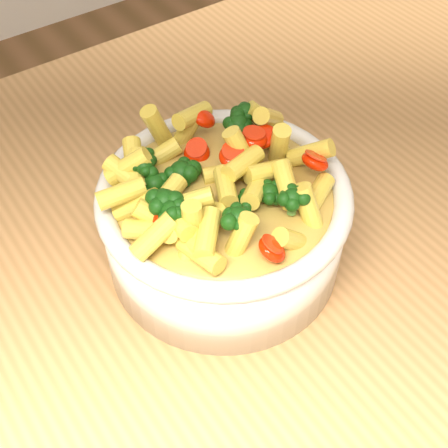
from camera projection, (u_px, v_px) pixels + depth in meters
table at (305, 265)px, 0.73m from camera, size 1.20×0.80×0.90m
serving_bowl at (224, 223)px, 0.57m from camera, size 0.23×0.23×0.10m
pasta_salad at (224, 176)px, 0.52m from camera, size 0.18×0.18×0.04m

